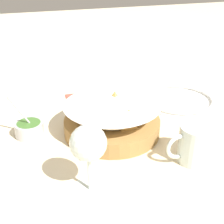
{
  "coord_description": "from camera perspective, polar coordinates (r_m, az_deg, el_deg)",
  "views": [
    {
      "loc": [
        0.25,
        0.71,
        0.42
      ],
      "look_at": [
        0.01,
        0.04,
        0.06
      ],
      "focal_mm": 50.0,
      "sensor_mm": 36.0,
      "label": 1
    }
  ],
  "objects": [
    {
      "name": "wine_glass",
      "position": [
        0.59,
        -4.34,
        -6.22
      ],
      "size": [
        0.08,
        0.08,
        0.15
      ],
      "color": "silver",
      "rests_on": "ground_plane"
    },
    {
      "name": "ground_plane",
      "position": [
        0.87,
        -0.2,
        -2.43
      ],
      "size": [
        4.0,
        4.0,
        0.0
      ],
      "primitive_type": "plane",
      "color": "beige"
    },
    {
      "name": "food_basket",
      "position": [
        0.82,
        0.02,
        -1.53
      ],
      "size": [
        0.25,
        0.25,
        0.1
      ],
      "color": "olive",
      "rests_on": "ground_plane"
    },
    {
      "name": "napkin",
      "position": [
        1.03,
        -5.0,
        2.8
      ],
      "size": [
        0.13,
        0.08,
        0.01
      ],
      "color": "#DB4C3D",
      "rests_on": "ground_plane"
    },
    {
      "name": "side_plate",
      "position": [
        1.02,
        11.99,
        2.23
      ],
      "size": [
        0.23,
        0.23,
        0.01
      ],
      "color": "white",
      "rests_on": "ground_plane"
    },
    {
      "name": "beer_mug",
      "position": [
        0.73,
        15.23,
        -5.8
      ],
      "size": [
        0.12,
        0.09,
        0.09
      ],
      "color": "silver",
      "rests_on": "ground_plane"
    },
    {
      "name": "sauce_cup",
      "position": [
        0.84,
        -14.89,
        -2.92
      ],
      "size": [
        0.08,
        0.07,
        0.12
      ],
      "color": "#B7B7BC",
      "rests_on": "ground_plane"
    }
  ]
}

